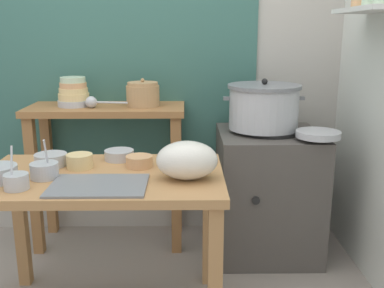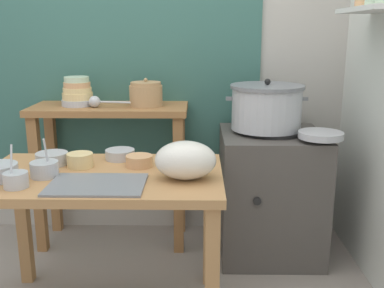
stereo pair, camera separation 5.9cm
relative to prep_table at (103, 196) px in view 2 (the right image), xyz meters
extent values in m
cube|color=#B2ADA3|center=(0.14, 1.06, 0.69)|extent=(4.40, 0.10, 2.60)
cube|color=#38665B|center=(-0.11, 1.00, 0.74)|extent=(1.90, 0.02, 2.10)
cube|color=silver|center=(1.29, 0.36, 0.84)|extent=(0.20, 0.56, 0.02)
cylinder|color=tan|center=(1.29, 0.51, 0.89)|extent=(0.08, 0.08, 0.08)
cube|color=#B27F4C|center=(0.00, 0.00, 0.09)|extent=(1.10, 0.66, 0.04)
cube|color=#B27F4C|center=(0.50, -0.28, -0.27)|extent=(0.06, 0.06, 0.68)
cube|color=#B27F4C|center=(-0.50, 0.28, -0.27)|extent=(0.06, 0.06, 0.68)
cube|color=#B27F4C|center=(0.50, 0.28, -0.27)|extent=(0.06, 0.06, 0.68)
cube|color=#9E6B3D|center=(-0.11, 0.79, 0.27)|extent=(0.96, 0.40, 0.04)
cube|color=#9E6B3D|center=(-0.54, 0.64, -0.18)|extent=(0.06, 0.06, 0.86)
cube|color=#9E6B3D|center=(0.32, 0.64, -0.18)|extent=(0.06, 0.06, 0.86)
cube|color=#9E6B3D|center=(-0.54, 0.94, -0.18)|extent=(0.06, 0.06, 0.86)
cube|color=#9E6B3D|center=(0.32, 0.94, -0.18)|extent=(0.06, 0.06, 0.86)
cube|color=#4C4742|center=(0.88, 0.66, -0.23)|extent=(0.60, 0.60, 0.76)
cylinder|color=black|center=(0.88, 0.66, 0.16)|extent=(0.36, 0.36, 0.02)
cylinder|color=black|center=(0.76, 0.35, -0.16)|extent=(0.04, 0.02, 0.04)
cylinder|color=#B7BABF|center=(0.84, 0.68, 0.29)|extent=(0.41, 0.41, 0.24)
cylinder|color=slate|center=(0.84, 0.68, 0.42)|extent=(0.43, 0.43, 0.02)
sphere|color=black|center=(0.84, 0.68, 0.45)|extent=(0.04, 0.04, 0.04)
cube|color=slate|center=(0.62, 0.68, 0.35)|extent=(0.04, 0.02, 0.02)
cube|color=slate|center=(1.06, 0.68, 0.35)|extent=(0.04, 0.02, 0.02)
cylinder|color=tan|center=(0.12, 0.79, 0.35)|extent=(0.20, 0.20, 0.13)
cylinder|color=tan|center=(0.12, 0.79, 0.43)|extent=(0.19, 0.19, 0.02)
sphere|color=tan|center=(0.12, 0.79, 0.45)|extent=(0.02, 0.02, 0.02)
cylinder|color=#B7BABF|center=(-0.30, 0.79, 0.31)|extent=(0.20, 0.20, 0.04)
cylinder|color=#E5C684|center=(-0.30, 0.79, 0.35)|extent=(0.19, 0.19, 0.04)
cylinder|color=#E5C684|center=(-0.30, 0.79, 0.39)|extent=(0.17, 0.17, 0.03)
cylinder|color=tan|center=(-0.30, 0.79, 0.42)|extent=(0.16, 0.16, 0.03)
cylinder|color=#B7D1AD|center=(-0.30, 0.79, 0.45)|extent=(0.15, 0.15, 0.03)
sphere|color=#B7BABF|center=(-0.18, 0.72, 0.33)|extent=(0.07, 0.07, 0.07)
cylinder|color=#B7BABF|center=(-0.06, 0.70, 0.33)|extent=(0.19, 0.04, 0.01)
cube|color=slate|center=(0.02, -0.17, 0.12)|extent=(0.40, 0.28, 0.01)
ellipsoid|color=silver|center=(0.39, -0.07, 0.19)|extent=(0.27, 0.21, 0.17)
cylinder|color=#B7BABF|center=(1.11, 0.45, 0.19)|extent=(0.24, 0.24, 0.04)
cylinder|color=#B7BABF|center=(-0.27, 0.13, 0.14)|extent=(0.15, 0.15, 0.06)
cylinder|color=brown|center=(-0.27, 0.13, 0.16)|extent=(0.13, 0.13, 0.01)
cylinder|color=beige|center=(0.41, 0.19, 0.14)|extent=(0.15, 0.15, 0.06)
cylinder|color=#337238|center=(0.41, 0.19, 0.16)|extent=(0.13, 0.13, 0.01)
cylinder|color=#B7BABF|center=(-0.31, -0.20, 0.14)|extent=(0.10, 0.10, 0.06)
cylinder|color=brown|center=(-0.31, -0.20, 0.17)|extent=(0.09, 0.09, 0.01)
cylinder|color=#B7BABF|center=(-0.32, -0.20, 0.20)|extent=(0.02, 0.07, 0.18)
cylinder|color=#B7BABF|center=(0.05, 0.23, 0.14)|extent=(0.15, 0.15, 0.05)
cylinder|color=beige|center=(0.05, 0.23, 0.15)|extent=(0.12, 0.12, 0.01)
cylinder|color=tan|center=(0.16, 0.11, 0.14)|extent=(0.13, 0.13, 0.05)
cylinder|color=brown|center=(0.16, 0.11, 0.16)|extent=(0.11, 0.11, 0.01)
cylinder|color=#B7BABF|center=(-0.24, -0.05, 0.14)|extent=(0.12, 0.12, 0.07)
cylinder|color=#BFB28C|center=(-0.24, -0.05, 0.17)|extent=(0.10, 0.10, 0.01)
cylinder|color=#B7BABF|center=(-0.22, -0.05, 0.20)|extent=(0.01, 0.07, 0.18)
cylinder|color=#E5C684|center=(-0.12, 0.09, 0.14)|extent=(0.12, 0.12, 0.07)
cylinder|color=#337238|center=(-0.12, 0.09, 0.17)|extent=(0.10, 0.10, 0.01)
camera|label=1|loc=(0.38, -1.92, 0.74)|focal=41.64mm
camera|label=2|loc=(0.44, -1.92, 0.74)|focal=41.64mm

